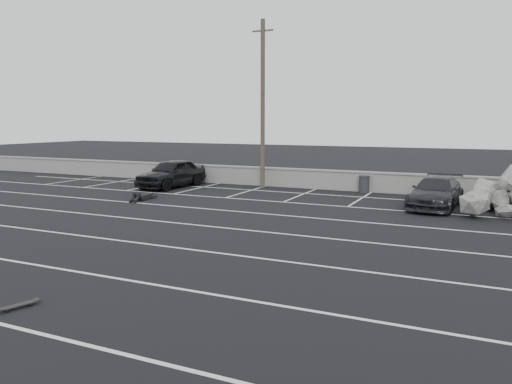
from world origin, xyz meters
The scene contains 9 objects.
ground centered at (0.00, 0.00, 0.00)m, with size 120.00×120.00×0.00m, color black.
seawall centered at (0.00, 14.00, 0.55)m, with size 50.00×0.45×1.06m.
stall_lines centered at (-0.08, 4.41, 0.00)m, with size 36.00×20.05×0.01m.
car_left centered at (-6.56, 11.18, 0.79)m, with size 1.86×4.62×1.58m, color black.
car_right centered at (7.45, 10.42, 0.65)m, with size 1.83×4.50×1.31m, color black.
utility_pole centered at (-1.91, 13.20, 4.58)m, with size 1.21×0.24×9.04m.
trash_bin centered at (3.67, 13.60, 0.44)m, with size 0.63×0.63×0.87m.
person centered at (-5.25, 7.07, 0.23)m, with size 1.26×2.45×0.47m, color black, non-canonical shape.
skateboard centered at (1.09, -5.32, 0.06)m, with size 0.37×0.68×0.08m.
Camera 1 is at (9.33, -11.90, 3.68)m, focal length 35.00 mm.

